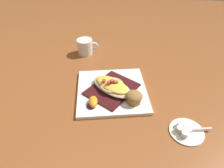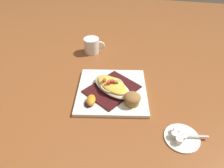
% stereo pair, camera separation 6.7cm
% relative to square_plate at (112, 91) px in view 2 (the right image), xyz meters
% --- Properties ---
extents(ground_plane, '(2.60, 2.60, 0.00)m').
position_rel_square_plate_xyz_m(ground_plane, '(0.00, 0.00, -0.01)').
color(ground_plane, brown).
extents(square_plate, '(0.33, 0.33, 0.01)m').
position_rel_square_plate_xyz_m(square_plate, '(0.00, 0.00, 0.00)').
color(square_plate, white).
rests_on(square_plate, ground_plane).
extents(folded_napkin, '(0.25, 0.24, 0.01)m').
position_rel_square_plate_xyz_m(folded_napkin, '(0.00, 0.00, 0.01)').
color(folded_napkin, '#3E1214').
rests_on(folded_napkin, square_plate).
extents(gratin_dish, '(0.19, 0.21, 0.04)m').
position_rel_square_plate_xyz_m(gratin_dish, '(0.00, 0.00, 0.03)').
color(gratin_dish, beige).
rests_on(gratin_dish, folded_napkin).
extents(muffin, '(0.06, 0.06, 0.05)m').
position_rel_square_plate_xyz_m(muffin, '(-0.06, -0.09, 0.03)').
color(muffin, olive).
rests_on(muffin, square_plate).
extents(orange_garnish, '(0.07, 0.05, 0.03)m').
position_rel_square_plate_xyz_m(orange_garnish, '(-0.09, 0.06, 0.02)').
color(orange_garnish, '#531F66').
rests_on(orange_garnish, square_plate).
extents(coffee_mug, '(0.08, 0.11, 0.08)m').
position_rel_square_plate_xyz_m(coffee_mug, '(0.30, 0.17, 0.03)').
color(coffee_mug, white).
rests_on(coffee_mug, ground_plane).
extents(creamer_saucer, '(0.12, 0.12, 0.01)m').
position_rel_square_plate_xyz_m(creamer_saucer, '(-0.18, -0.27, -0.00)').
color(creamer_saucer, white).
rests_on(creamer_saucer, ground_plane).
extents(spoon, '(0.03, 0.10, 0.01)m').
position_rel_square_plate_xyz_m(spoon, '(-0.18, -0.28, 0.01)').
color(spoon, silver).
rests_on(spoon, creamer_saucer).
extents(creamer_cup_0, '(0.02, 0.02, 0.02)m').
position_rel_square_plate_xyz_m(creamer_cup_0, '(-0.16, -0.25, 0.01)').
color(creamer_cup_0, white).
rests_on(creamer_cup_0, creamer_saucer).
extents(creamer_cup_1, '(0.02, 0.02, 0.02)m').
position_rel_square_plate_xyz_m(creamer_cup_1, '(-0.18, -0.25, 0.01)').
color(creamer_cup_1, white).
rests_on(creamer_cup_1, creamer_saucer).
extents(creamer_cup_2, '(0.02, 0.02, 0.02)m').
position_rel_square_plate_xyz_m(creamer_cup_2, '(-0.20, -0.26, 0.01)').
color(creamer_cup_2, white).
rests_on(creamer_cup_2, creamer_saucer).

